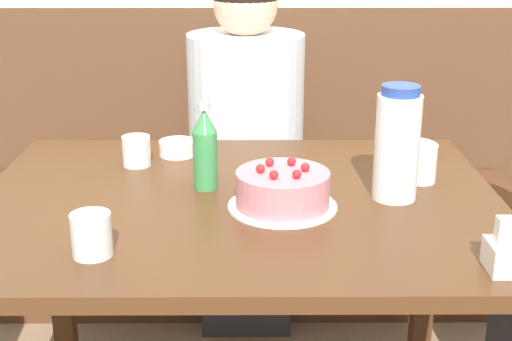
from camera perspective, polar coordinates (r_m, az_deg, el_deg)
name	(u,v)px	position (r m, az deg, el deg)	size (l,w,h in m)	color
bench_seat	(244,243)	(2.62, -0.95, -5.85)	(1.94, 0.38, 0.44)	#56331E
dining_table	(240,234)	(1.69, -1.32, -5.08)	(1.22, 0.92, 0.73)	#4C2D19
birthday_cake	(283,190)	(1.59, 2.14, -1.58)	(0.25, 0.25, 0.10)	white
water_pitcher	(397,144)	(1.64, 11.22, 2.08)	(0.10, 0.10, 0.27)	white
soju_bottle	(205,149)	(1.69, -4.10, 1.75)	(0.06, 0.06, 0.21)	#388E4C
bowl_soup_white	(178,148)	(1.96, -6.29, 1.82)	(0.10, 0.10, 0.04)	white
bowl_rice_small	(412,149)	(2.00, 12.36, 1.67)	(0.14, 0.14, 0.03)	white
glass_water_tall	(136,151)	(1.89, -9.54, 1.55)	(0.07, 0.07, 0.08)	silver
glass_tumbler_short	(422,163)	(1.79, 13.11, 0.57)	(0.07, 0.07, 0.09)	silver
glass_shot_small	(92,235)	(1.40, -13.02, -5.03)	(0.08, 0.08, 0.09)	silver
person_pale_blue_shirt	(246,154)	(2.38, -0.79, 1.33)	(0.38, 0.38, 1.20)	#33333D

